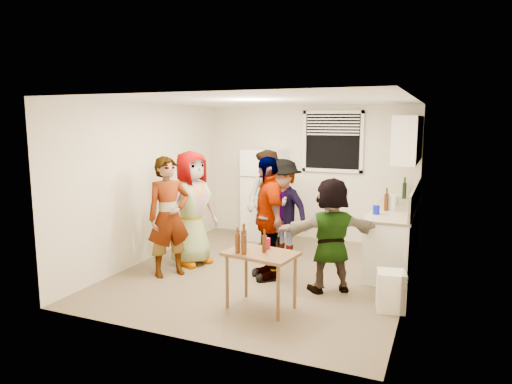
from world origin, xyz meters
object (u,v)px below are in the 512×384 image
at_px(guest_orange, 329,290).
at_px(kettle, 393,205).
at_px(wine_bottle, 404,198).
at_px(guest_stripe, 171,275).
at_px(refrigerator, 265,194).
at_px(beer_bottle_counter, 386,211).
at_px(guest_back_left, 268,254).
at_px(guest_black, 268,277).
at_px(trash_bin, 391,290).
at_px(serving_table, 261,308).
at_px(red_cup, 266,248).
at_px(guest_back_right, 282,256).
at_px(guest_grey, 193,263).
at_px(blue_cup, 376,214).
at_px(beer_bottle_table, 264,252).

bearing_deg(guest_orange, kettle, -141.30).
distance_m(wine_bottle, guest_stripe, 4.14).
xyz_separation_m(refrigerator, beer_bottle_counter, (2.35, -1.01, 0.05)).
distance_m(guest_back_left, guest_black, 1.15).
height_order(trash_bin, serving_table, trash_bin).
relative_size(kettle, guest_orange, 0.15).
relative_size(serving_table, red_cup, 6.46).
distance_m(refrigerator, guest_black, 2.39).
bearing_deg(serving_table, beer_bottle_counter, 60.77).
height_order(trash_bin, red_cup, red_cup).
bearing_deg(red_cup, trash_bin, 14.38).
relative_size(serving_table, guest_back_right, 0.51).
xyz_separation_m(guest_stripe, guest_black, (1.36, 0.43, 0.00)).
bearing_deg(guest_grey, blue_cup, -57.12).
height_order(beer_bottle_table, red_cup, beer_bottle_table).
bearing_deg(guest_grey, serving_table, -104.94).
bearing_deg(guest_stripe, guest_black, -36.03).
distance_m(wine_bottle, serving_table, 3.68).
bearing_deg(refrigerator, serving_table, -69.02).
xyz_separation_m(wine_bottle, guest_back_left, (-2.05, -1.21, -0.90)).
height_order(beer_bottle_counter, blue_cup, beer_bottle_counter).
distance_m(kettle, guest_orange, 2.02).
xyz_separation_m(guest_stripe, guest_orange, (2.30, 0.29, 0.00)).
xyz_separation_m(refrigerator, blue_cup, (2.25, -1.33, 0.05)).
xyz_separation_m(serving_table, guest_back_right, (-0.48, 2.13, 0.00)).
bearing_deg(guest_grey, guest_back_right, -29.95).
bearing_deg(beer_bottle_table, trash_bin, 20.63).
bearing_deg(guest_back_left, guest_black, -43.11).
bearing_deg(beer_bottle_table, beer_bottle_counter, 61.25).
xyz_separation_m(guest_black, guest_orange, (0.94, -0.15, 0.00)).
bearing_deg(guest_back_left, kettle, 39.69).
relative_size(guest_grey, guest_back_right, 1.10).
height_order(blue_cup, guest_black, blue_cup).
height_order(serving_table, guest_stripe, serving_table).
distance_m(wine_bottle, guest_back_right, 2.33).
relative_size(beer_bottle_counter, guest_back_right, 0.16).
relative_size(kettle, beer_bottle_table, 1.10).
bearing_deg(guest_back_left, guest_stripe, -96.17).
relative_size(beer_bottle_counter, guest_stripe, 0.15).
height_order(kettle, guest_orange, kettle).
height_order(beer_bottle_counter, guest_black, beer_bottle_counter).
relative_size(wine_bottle, guest_orange, 0.18).
height_order(wine_bottle, beer_bottle_table, wine_bottle).
bearing_deg(red_cup, guest_black, 110.20).
height_order(beer_bottle_table, guest_back_right, beer_bottle_table).
bearing_deg(guest_grey, wine_bottle, -33.34).
height_order(refrigerator, beer_bottle_counter, refrigerator).
distance_m(serving_table, guest_back_right, 2.18).
relative_size(kettle, guest_stripe, 0.13).
xyz_separation_m(guest_grey, guest_back_left, (0.91, 0.92, 0.00)).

